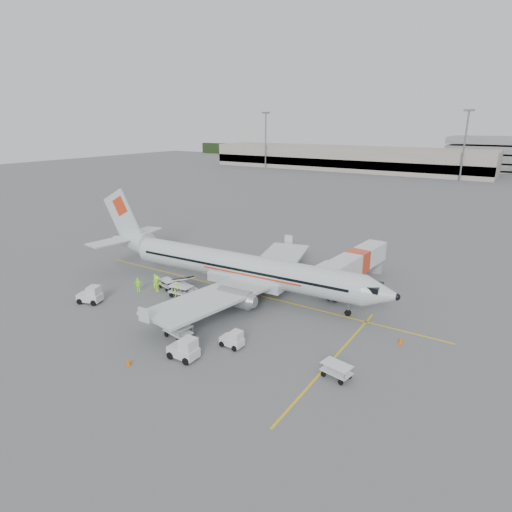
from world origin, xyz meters
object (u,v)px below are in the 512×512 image
at_px(tug_fore, 232,338).
at_px(aircraft, 241,249).
at_px(tug_mid, 183,348).
at_px(belt_loader, 182,279).
at_px(jet_bridge, 356,268).
at_px(tug_aft, 90,294).

bearing_deg(tug_fore, aircraft, 122.08).
bearing_deg(tug_fore, tug_mid, -119.18).
bearing_deg(belt_loader, tug_fore, -13.13).
bearing_deg(belt_loader, tug_mid, -30.30).
bearing_deg(aircraft, belt_loader, -151.55).
height_order(jet_bridge, tug_aft, jet_bridge).
xyz_separation_m(jet_bridge, tug_mid, (-6.03, -23.41, -1.16)).
xyz_separation_m(tug_fore, tug_aft, (-18.29, -0.63, 0.18)).
distance_m(tug_mid, tug_aft, 16.39).
xyz_separation_m(jet_bridge, tug_fore, (-3.83, -19.68, -1.34)).
bearing_deg(belt_loader, jet_bridge, 55.44).
xyz_separation_m(aircraft, tug_mid, (4.11, -14.32, -4.15)).
relative_size(aircraft, tug_aft, 15.11).
height_order(belt_loader, tug_fore, belt_loader).
distance_m(aircraft, tug_aft, 16.93).
xyz_separation_m(aircraft, tug_aft, (-11.98, -11.22, -4.16)).
bearing_deg(tug_fore, jet_bridge, 80.28).
distance_m(tug_fore, tug_aft, 18.30).
relative_size(jet_bridge, tug_aft, 6.56).
bearing_deg(tug_mid, tug_fore, 58.85).
distance_m(tug_fore, tug_mid, 4.33).
xyz_separation_m(jet_bridge, belt_loader, (-15.95, -12.62, -0.65)).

